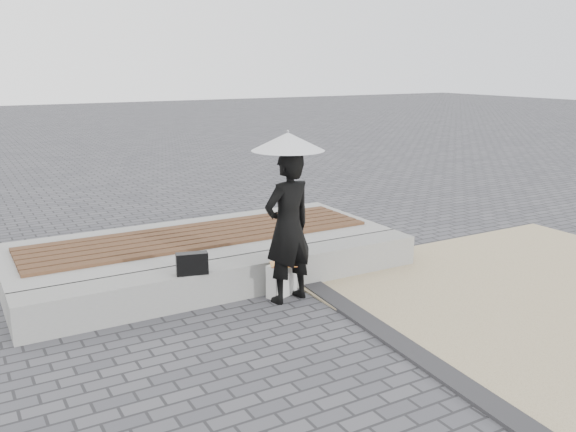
# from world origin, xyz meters

# --- Properties ---
(ground) EXTENTS (80.00, 80.00, 0.00)m
(ground) POSITION_xyz_m (0.00, 0.00, 0.00)
(ground) COLOR #4B4B50
(ground) RESTS_ON ground
(terrazzo_zone) EXTENTS (5.00, 5.00, 0.02)m
(terrazzo_zone) POSITION_xyz_m (3.20, -0.50, 0.01)
(terrazzo_zone) COLOR tan
(terrazzo_zone) RESTS_ON ground
(edging_band) EXTENTS (0.61, 5.20, 0.04)m
(edging_band) POSITION_xyz_m (0.75, -0.50, 0.02)
(edging_band) COLOR #2C2C2E
(edging_band) RESTS_ON ground
(seating_ledge) EXTENTS (5.00, 0.45, 0.40)m
(seating_ledge) POSITION_xyz_m (0.00, 1.60, 0.20)
(seating_ledge) COLOR gray
(seating_ledge) RESTS_ON ground
(timber_platform) EXTENTS (5.00, 2.00, 0.40)m
(timber_platform) POSITION_xyz_m (0.00, 2.80, 0.20)
(timber_platform) COLOR gray
(timber_platform) RESTS_ON ground
(timber_decking) EXTENTS (4.60, 1.20, 0.04)m
(timber_decking) POSITION_xyz_m (0.00, 2.80, 0.42)
(timber_decking) COLOR brown
(timber_decking) RESTS_ON timber_platform
(woman) EXTENTS (0.70, 0.53, 1.74)m
(woman) POSITION_xyz_m (0.40, 1.12, 0.87)
(woman) COLOR black
(woman) RESTS_ON ground
(parasol) EXTENTS (0.80, 0.80, 1.03)m
(parasol) POSITION_xyz_m (0.40, 1.12, 1.83)
(parasol) COLOR #B1B1B6
(parasol) RESTS_ON ground
(handbag) EXTENTS (0.37, 0.21, 0.25)m
(handbag) POSITION_xyz_m (-0.64, 1.44, 0.52)
(handbag) COLOR black
(handbag) RESTS_ON seating_ledge
(canvas_tote) EXTENTS (0.41, 0.27, 0.40)m
(canvas_tote) POSITION_xyz_m (0.40, 1.28, 0.20)
(canvas_tote) COLOR silver
(canvas_tote) RESTS_ON ground
(magazine) EXTENTS (0.37, 0.33, 0.01)m
(magazine) POSITION_xyz_m (0.40, 1.23, 0.40)
(magazine) COLOR #FD4142
(magazine) RESTS_ON canvas_tote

